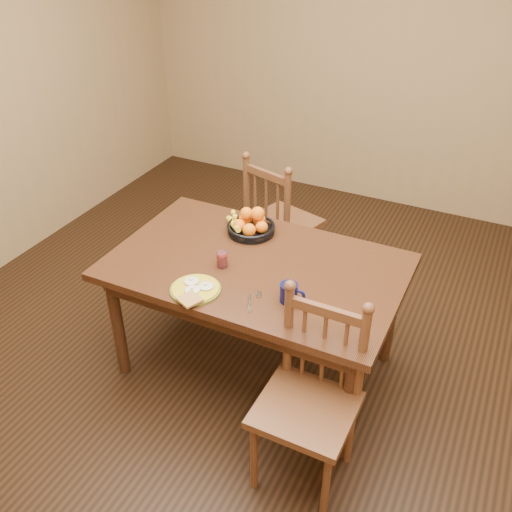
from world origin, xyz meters
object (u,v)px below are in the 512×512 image
at_px(dining_table, 256,276).
at_px(fruit_bowl, 250,225).
at_px(chair_far, 280,222).
at_px(coffee_mug, 290,293).
at_px(breakfast_plate, 195,289).
at_px(chair_near, 309,400).

xyz_separation_m(dining_table, fruit_bowl, (-0.18, 0.29, 0.14)).
height_order(chair_far, fruit_bowl, chair_far).
xyz_separation_m(chair_far, coffee_mug, (0.55, -1.14, 0.32)).
relative_size(breakfast_plate, coffee_mug, 2.27).
bearing_deg(fruit_bowl, dining_table, -58.16).
height_order(dining_table, chair_near, chair_near).
height_order(chair_near, breakfast_plate, chair_near).
xyz_separation_m(breakfast_plate, fruit_bowl, (-0.01, 0.65, 0.04)).
distance_m(dining_table, breakfast_plate, 0.41).
bearing_deg(breakfast_plate, coffee_mug, 16.35).
distance_m(breakfast_plate, coffee_mug, 0.49).
bearing_deg(breakfast_plate, chair_far, 93.97).
xyz_separation_m(chair_near, coffee_mug, (-0.25, 0.33, 0.32)).
xyz_separation_m(dining_table, breakfast_plate, (-0.17, -0.36, 0.10)).
distance_m(dining_table, chair_near, 0.81).
height_order(dining_table, coffee_mug, coffee_mug).
bearing_deg(dining_table, coffee_mug, -37.48).
bearing_deg(coffee_mug, chair_far, 115.95).
bearing_deg(dining_table, breakfast_plate, -114.79).
xyz_separation_m(chair_near, breakfast_plate, (-0.72, 0.19, 0.28)).
relative_size(coffee_mug, fruit_bowl, 0.41).
distance_m(dining_table, coffee_mug, 0.40).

